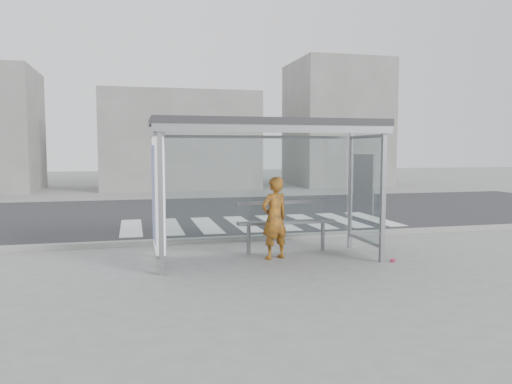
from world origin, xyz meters
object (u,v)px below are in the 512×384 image
person (274,218)px  bench (286,222)px  bus_shelter (247,154)px  soda_can (393,260)px

person → bench: (0.40, 0.52, -0.17)m
bus_shelter → soda_can: (2.57, -0.82, -1.95)m
bus_shelter → person: size_ratio=2.72×
bus_shelter → person: bearing=-2.5°
person → soda_can: bearing=138.5°
bench → person: bearing=-127.3°
bench → soda_can: size_ratio=15.99×
soda_can → bench: bearing=141.5°
bus_shelter → soda_can: bus_shelter is taller
bench → soda_can: bearing=-38.5°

